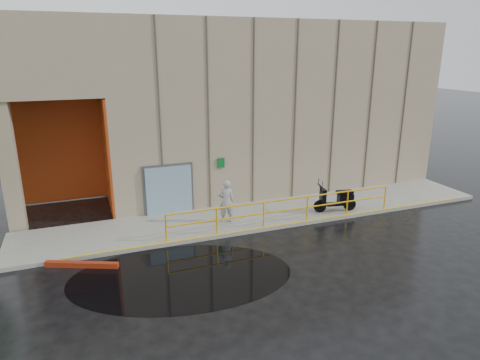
# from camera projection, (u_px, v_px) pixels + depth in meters

# --- Properties ---
(ground) EXTENTS (120.00, 120.00, 0.00)m
(ground) POSITION_uv_depth(u_px,v_px,m) (204.00, 286.00, 12.74)
(ground) COLOR black
(ground) RESTS_ON ground
(sidewalk) EXTENTS (20.00, 3.00, 0.15)m
(sidewalk) POSITION_uv_depth(u_px,v_px,m) (266.00, 214.00, 18.09)
(sidewalk) COLOR gray
(sidewalk) RESTS_ON ground
(building) EXTENTS (20.00, 10.17, 8.00)m
(building) POSITION_uv_depth(u_px,v_px,m) (237.00, 99.00, 23.06)
(building) COLOR gray
(building) RESTS_ON ground
(guardrail) EXTENTS (9.56, 0.06, 1.03)m
(guardrail) POSITION_uv_depth(u_px,v_px,m) (286.00, 211.00, 16.79)
(guardrail) COLOR #F2AF0C
(guardrail) RESTS_ON sidewalk
(person) EXTENTS (0.69, 0.50, 1.74)m
(person) POSITION_uv_depth(u_px,v_px,m) (226.00, 201.00, 16.84)
(person) COLOR #A09FA4
(person) RESTS_ON sidewalk
(scooter) EXTENTS (1.89, 0.93, 1.43)m
(scooter) POSITION_uv_depth(u_px,v_px,m) (336.00, 193.00, 17.98)
(scooter) COLOR black
(scooter) RESTS_ON sidewalk
(red_curb) EXTENTS (2.27, 1.12, 0.18)m
(red_curb) POSITION_uv_depth(u_px,v_px,m) (82.00, 265.00, 13.80)
(red_curb) COLOR maroon
(red_curb) RESTS_ON ground
(puddle) EXTENTS (7.59, 5.49, 0.01)m
(puddle) POSITION_uv_depth(u_px,v_px,m) (182.00, 276.00, 13.29)
(puddle) COLOR black
(puddle) RESTS_ON ground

